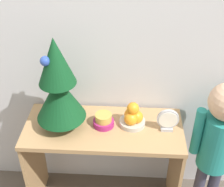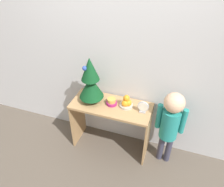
{
  "view_description": "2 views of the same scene",
  "coord_description": "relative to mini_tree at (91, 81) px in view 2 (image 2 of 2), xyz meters",
  "views": [
    {
      "loc": [
        0.14,
        -1.24,
        1.99
      ],
      "look_at": [
        0.05,
        0.24,
        0.95
      ],
      "focal_mm": 50.0,
      "sensor_mm": 36.0,
      "label": 1
    },
    {
      "loc": [
        0.67,
        -1.71,
        2.4
      ],
      "look_at": [
        0.01,
        0.21,
        0.9
      ],
      "focal_mm": 35.0,
      "sensor_mm": 36.0,
      "label": 2
    }
  ],
  "objects": [
    {
      "name": "singing_bowl",
      "position": [
        0.25,
        0.01,
        -0.25
      ],
      "size": [
        0.13,
        0.13,
        0.08
      ],
      "color": "#9E2366",
      "rests_on": "console_table"
    },
    {
      "name": "mini_tree",
      "position": [
        0.0,
        0.0,
        0.0
      ],
      "size": [
        0.3,
        0.3,
        0.59
      ],
      "color": "#4C3828",
      "rests_on": "console_table"
    },
    {
      "name": "ground_plane",
      "position": [
        0.25,
        -0.21,
        -1.01
      ],
      "size": [
        12.0,
        12.0,
        0.0
      ],
      "primitive_type": "plane",
      "color": "brown"
    },
    {
      "name": "back_wall",
      "position": [
        0.25,
        0.25,
        0.24
      ],
      "size": [
        7.0,
        0.05,
        2.5
      ],
      "primitive_type": "cube",
      "color": "silver",
      "rests_on": "ground_plane"
    },
    {
      "name": "child_figure",
      "position": [
        0.96,
        -0.0,
        -0.33
      ],
      "size": [
        0.33,
        0.23,
        1.05
      ],
      "color": "#38384C",
      "rests_on": "ground_plane"
    },
    {
      "name": "fruit_bowl",
      "position": [
        0.43,
        0.03,
        -0.23
      ],
      "size": [
        0.16,
        0.16,
        0.16
      ],
      "color": "#B7B2A8",
      "rests_on": "console_table"
    },
    {
      "name": "desk_clock",
      "position": [
        0.64,
        -0.01,
        -0.22
      ],
      "size": [
        0.13,
        0.04,
        0.15
      ],
      "color": "#B2B2B7",
      "rests_on": "console_table"
    },
    {
      "name": "console_table",
      "position": [
        0.25,
        -0.0,
        -0.47
      ],
      "size": [
        0.98,
        0.42,
        0.72
      ],
      "color": "tan",
      "rests_on": "ground_plane"
    }
  ]
}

